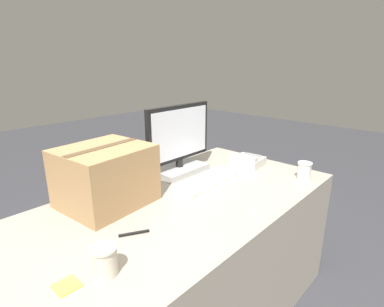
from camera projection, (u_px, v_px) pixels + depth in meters
The scene contains 10 objects.
office_desk at pixel (179, 263), 1.60m from camera, with size 1.80×0.90×0.73m.
monitor at pixel (179, 146), 1.83m from camera, with size 0.49×0.21×0.42m.
keyboard at pixel (206, 181), 1.71m from camera, with size 0.46×0.18×0.03m.
desk_phone at pixel (248, 161), 2.00m from camera, with size 0.20×0.20×0.08m.
paper_cup_left at pixel (105, 261), 0.97m from camera, with size 0.09×0.09×0.10m.
paper_cup_right at pixel (304, 171), 1.76m from camera, with size 0.08×0.08×0.10m.
spoon at pixel (255, 215), 1.35m from camera, with size 0.12×0.10×0.00m.
cardboard_box at pixel (105, 176), 1.43m from camera, with size 0.43×0.39×0.29m.
pen_marker at pixel (134, 233), 1.21m from camera, with size 0.11×0.07×0.01m.
sticky_note_pad at pixel (67, 286), 0.93m from camera, with size 0.07×0.07×0.01m.
Camera 1 is at (-0.95, -0.97, 1.40)m, focal length 28.00 mm.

